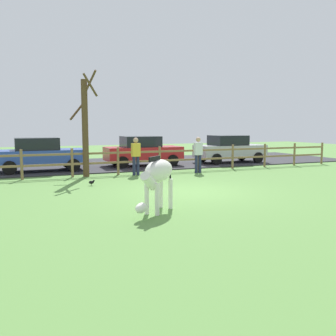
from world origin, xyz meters
The scene contains 11 objects.
ground_plane centered at (0.00, 0.00, 0.00)m, with size 60.00×60.00×0.00m, color #5B8C42.
parking_asphalt centered at (0.00, 9.30, 0.03)m, with size 28.00×7.40×0.05m, color #2D2D33.
paddock_fence centered at (-0.12, 5.00, 0.70)m, with size 21.87×0.11×1.22m.
bare_tree centered at (-2.52, 4.94, 2.17)m, with size 1.19×1.19×4.47m.
zebra centered at (-2.06, -2.26, 0.93)m, with size 1.54×1.47×1.41m.
crow_on_grass centered at (-2.78, 2.45, 0.13)m, with size 0.21×0.10×0.20m.
parked_car_blue centered at (-4.23, 7.26, 0.84)m, with size 4.02×1.93×1.56m.
parked_car_red centered at (0.96, 7.70, 0.84)m, with size 4.03×1.95×1.56m.
parked_car_silver centered at (6.14, 7.39, 0.84)m, with size 4.03×1.95×1.56m.
visitor_left_of_tree centered at (2.45, 4.21, 0.91)m, with size 0.37×0.24×1.64m.
visitor_right_of_tree centered at (-0.43, 4.54, 0.91)m, with size 0.38×0.26×1.64m.
Camera 1 is at (-5.29, -10.60, 2.14)m, focal length 38.98 mm.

